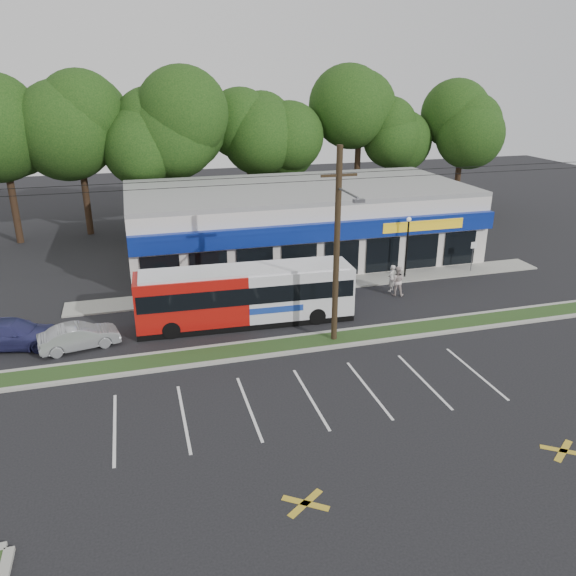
% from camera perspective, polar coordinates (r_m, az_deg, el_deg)
% --- Properties ---
extents(ground, '(120.00, 120.00, 0.00)m').
position_cam_1_polar(ground, '(27.91, -0.45, -6.95)').
color(ground, black).
rests_on(ground, ground).
extents(grass_strip, '(40.00, 1.60, 0.12)m').
position_cam_1_polar(grass_strip, '(28.74, -0.98, -5.95)').
color(grass_strip, '#243E19').
rests_on(grass_strip, ground).
extents(curb_south, '(40.00, 0.25, 0.14)m').
position_cam_1_polar(curb_south, '(28.00, -0.53, -6.69)').
color(curb_south, '#9E9E93').
rests_on(curb_south, ground).
extents(curb_north, '(40.00, 0.25, 0.14)m').
position_cam_1_polar(curb_north, '(29.47, -1.41, -5.21)').
color(curb_north, '#9E9E93').
rests_on(curb_north, ground).
extents(sidewalk, '(32.00, 2.20, 0.10)m').
position_cam_1_polar(sidewalk, '(37.11, 3.33, 0.37)').
color(sidewalk, '#9E9E93').
rests_on(sidewalk, ground).
extents(strip_mall, '(25.00, 12.55, 5.30)m').
position_cam_1_polar(strip_mall, '(42.78, 1.03, 6.83)').
color(strip_mall, silver).
rests_on(strip_mall, ground).
extents(utility_pole, '(50.00, 2.77, 10.00)m').
position_cam_1_polar(utility_pole, '(27.51, 4.72, 4.74)').
color(utility_pole, black).
rests_on(utility_pole, ground).
extents(lamp_post, '(0.30, 0.30, 4.25)m').
position_cam_1_polar(lamp_post, '(38.43, 12.03, 4.77)').
color(lamp_post, black).
rests_on(lamp_post, ground).
extents(sign_post, '(0.45, 0.10, 2.23)m').
position_cam_1_polar(sign_post, '(41.06, 18.28, 3.57)').
color(sign_post, '#59595E').
rests_on(sign_post, ground).
extents(tree_line, '(46.76, 6.76, 11.83)m').
position_cam_1_polar(tree_line, '(51.12, -3.98, 15.65)').
color(tree_line, black).
rests_on(tree_line, ground).
extents(metrobus, '(12.02, 3.04, 3.21)m').
position_cam_1_polar(metrobus, '(31.00, -4.32, -0.62)').
color(metrobus, '#AE120D').
rests_on(metrobus, ground).
extents(car_dark, '(4.65, 2.49, 1.50)m').
position_cam_1_polar(car_dark, '(34.99, 2.74, 0.31)').
color(car_dark, black).
rests_on(car_dark, ground).
extents(car_silver, '(4.11, 2.15, 1.29)m').
position_cam_1_polar(car_silver, '(30.32, -20.46, -4.64)').
color(car_silver, '#919498').
rests_on(car_silver, ground).
extents(car_blue, '(5.32, 3.05, 1.45)m').
position_cam_1_polar(car_blue, '(31.79, -26.25, -4.19)').
color(car_blue, navy).
rests_on(car_blue, ground).
extents(pedestrian_a, '(0.75, 0.74, 1.75)m').
position_cam_1_polar(pedestrian_a, '(36.38, 10.46, 0.99)').
color(pedestrian_a, beige).
rests_on(pedestrian_a, ground).
extents(pedestrian_b, '(1.14, 1.03, 1.91)m').
position_cam_1_polar(pedestrian_b, '(35.70, 11.01, 0.71)').
color(pedestrian_b, beige).
rests_on(pedestrian_b, ground).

